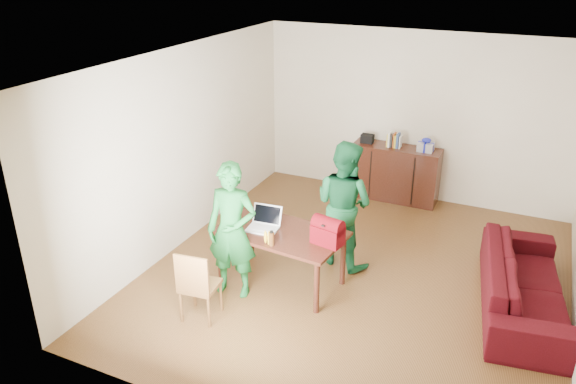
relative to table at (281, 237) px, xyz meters
The scene contains 10 objects.
room 1.26m from the table, 39.31° to the left, with size 5.20×5.70×2.90m.
table is the anchor object (origin of this frame).
chair 1.21m from the table, 116.30° to the right, with size 0.43×0.42×0.86m.
person_near 0.64m from the table, 134.26° to the right, with size 0.60×0.40×1.66m, color #166427.
person_far 0.96m from the table, 56.78° to the left, with size 0.81×0.63×1.68m, color #13582E.
laptop 0.26m from the table, 163.74° to the right, with size 0.39×0.28×0.26m.
bananas 0.35m from the table, 89.79° to the right, with size 0.16×0.10×0.06m, color gold, non-canonical shape.
bottle 0.40m from the table, 81.94° to the right, with size 0.06×0.06×0.18m, color #573013.
red_bag 0.65m from the table, ahead, with size 0.36×0.21×0.26m, color #69070D.
sofa 2.85m from the table, 13.51° to the left, with size 2.22×0.87×0.65m, color #3B0A07.
Camera 1 is at (1.78, -5.91, 3.86)m, focal length 35.00 mm.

